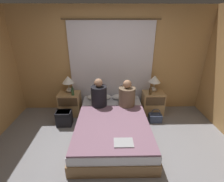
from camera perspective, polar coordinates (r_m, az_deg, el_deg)
ground_plane at (r=2.99m, az=0.40°, el=-22.83°), size 16.00×16.00×0.00m
wall_back at (r=4.02m, az=-0.24°, el=10.32°), size 4.72×0.06×2.50m
curtain_panel at (r=4.00m, az=-0.22°, el=8.04°), size 2.19×0.02×2.21m
bed at (r=3.38m, az=0.11°, el=-12.21°), size 1.41×2.10×0.38m
nightstand_left at (r=4.13m, az=-14.51°, el=-4.36°), size 0.51×0.39×0.57m
nightstand_right at (r=4.16m, az=14.13°, el=-4.11°), size 0.51×0.39×0.57m
lamp_left at (r=3.96m, az=-15.17°, el=3.33°), size 0.28×0.28×0.41m
lamp_right at (r=3.99m, az=14.74°, el=3.53°), size 0.28×0.28×0.41m
pillow_left at (r=4.00m, az=-4.61°, el=-2.09°), size 0.60×0.31×0.12m
pillow_right at (r=4.01m, az=4.30°, el=-2.02°), size 0.60×0.31×0.12m
blanket_on_bed at (r=3.04m, az=0.22°, el=-12.08°), size 1.35×1.48×0.03m
person_left_in_bed at (r=3.59m, az=-4.62°, el=-1.54°), size 0.34×0.34×0.66m
person_right_in_bed at (r=3.61m, az=5.24°, el=-1.74°), size 0.36×0.36×0.62m
beer_bottle_on_left_stand at (r=3.86m, az=-13.70°, el=-0.25°), size 0.07×0.07×0.22m
beer_bottle_on_right_stand at (r=3.89m, az=13.33°, el=-0.07°), size 0.07×0.07×0.21m
laptop_on_bed at (r=2.65m, az=4.09°, el=-17.65°), size 0.30×0.22×0.02m
backpack_on_floor at (r=3.79m, az=-16.51°, el=-8.84°), size 0.33×0.26×0.35m
handbag_on_floor at (r=3.93m, az=14.94°, el=-9.02°), size 0.28×0.19×0.33m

